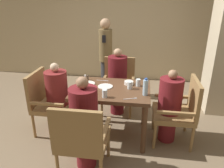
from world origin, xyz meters
The scene contains 24 objects.
ground_plane centered at (0.00, 0.00, 0.00)m, with size 16.00×16.00×0.00m, color #7A664C.
wall_back centered at (0.00, 2.49, 1.40)m, with size 8.00×0.06×2.80m.
dining_table centered at (0.00, 0.00, 0.64)m, with size 1.07×0.81×0.76m.
chair_left_side centered at (-0.96, 0.00, 0.51)m, with size 0.55×0.55×0.94m.
diner_in_left_chair centered at (-0.81, 0.00, 0.56)m, with size 0.32×0.32×1.09m.
chair_far_side centered at (0.00, 0.83, 0.51)m, with size 0.55×0.55×0.94m.
diner_in_far_chair centered at (0.00, 0.68, 0.60)m, with size 0.32×0.32×1.17m.
chair_right_side centered at (0.96, 0.00, 0.51)m, with size 0.55×0.55×0.94m.
diner_in_right_chair centered at (0.81, 0.00, 0.55)m, with size 0.32×0.32×1.07m.
chair_near_corner centered at (-0.21, -0.83, 0.51)m, with size 0.55×0.55×0.94m.
diner_in_near_chair centered at (-0.21, -0.68, 0.60)m, with size 0.32×0.32×1.17m.
standing_host centered at (-0.34, 1.45, 0.84)m, with size 0.27×0.30×1.56m.
plate_main_left centered at (-0.10, 0.04, 0.76)m, with size 0.21×0.21×0.01m.
plate_main_right centered at (-0.37, 0.11, 0.76)m, with size 0.21×0.21×0.01m.
teacup_with_saucer centered at (-0.24, -0.23, 0.79)m, with size 0.12×0.12×0.06m.
bowl_small centered at (0.23, 0.18, 0.78)m, with size 0.13×0.13×0.05m.
water_bottle centered at (0.46, -0.15, 0.87)m, with size 0.07×0.07×0.23m.
glass_tall_near centered at (0.25, 0.03, 0.81)m, with size 0.07×0.07×0.10m.
glass_tall_mid centered at (-0.04, -0.29, 0.81)m, with size 0.07×0.07×0.10m.
glass_tall_far centered at (0.36, 0.14, 0.81)m, with size 0.07×0.07×0.10m.
salt_shaker centered at (-0.45, 0.28, 0.80)m, with size 0.03×0.03×0.08m.
pepper_shaker centered at (-0.41, 0.28, 0.80)m, with size 0.03×0.03×0.08m.
fork_beside_plate centered at (0.30, -0.29, 0.76)m, with size 0.17×0.07×0.00m.
knife_beside_plate centered at (-0.17, 0.27, 0.76)m, with size 0.19×0.02×0.00m.
Camera 1 is at (0.41, -2.77, 1.97)m, focal length 35.00 mm.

